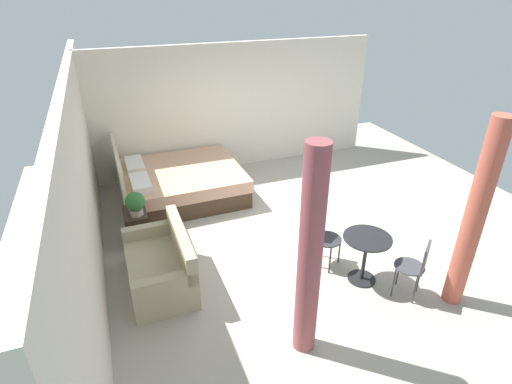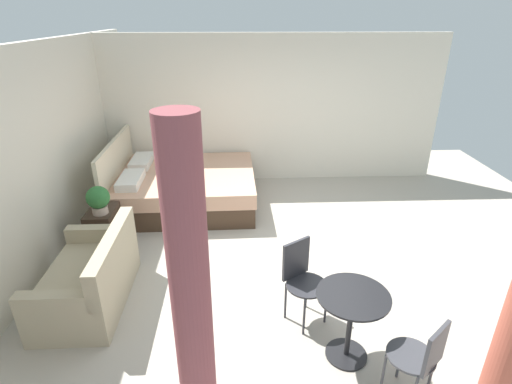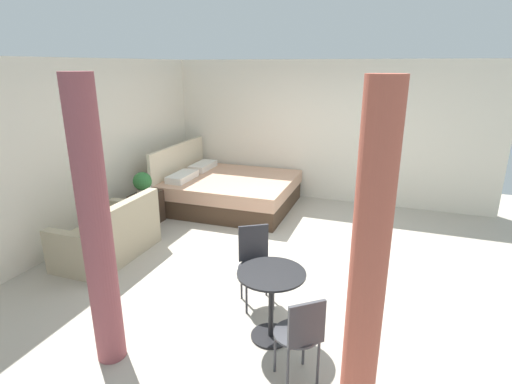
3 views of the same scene
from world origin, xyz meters
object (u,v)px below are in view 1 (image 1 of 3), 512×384
potted_plant (135,203)px  vase (131,204)px  cafe_chair_near_window (322,232)px  couch (162,267)px  cafe_chair_near_couch (416,265)px  balcony_table (366,251)px  nightstand (137,227)px  bed (178,182)px

potted_plant → vase: size_ratio=2.31×
potted_plant → cafe_chair_near_window: potted_plant is taller
couch → cafe_chair_near_couch: 3.37m
balcony_table → cafe_chair_near_couch: bearing=-140.7°
nightstand → cafe_chair_near_window: cafe_chair_near_window is taller
potted_plant → cafe_chair_near_window: size_ratio=0.43×
bed → balcony_table: 3.89m
couch → cafe_chair_near_couch: bearing=-114.7°
bed → vase: size_ratio=13.77×
potted_plant → cafe_chair_near_couch: (-2.50, -3.24, -0.24)m
couch → nightstand: bearing=10.4°
balcony_table → cafe_chair_near_window: 0.67m
cafe_chair_near_window → cafe_chair_near_couch: (-1.07, -0.79, -0.01)m
bed → balcony_table: size_ratio=3.21×
couch → vase: size_ratio=8.46×
potted_plant → vase: 0.26m
nightstand → bed: bearing=-35.6°
nightstand → cafe_chair_near_couch: size_ratio=0.64×
bed → vase: bed is taller
balcony_table → cafe_chair_near_window: bearing=33.3°
couch → potted_plant: 1.20m
nightstand → cafe_chair_near_window: bearing=-121.5°
vase → cafe_chair_near_couch: 4.28m
couch → balcony_table: (-0.89, -2.64, 0.21)m
bed → couch: size_ratio=1.63×
couch → balcony_table: couch is taller
potted_plant → bed: bearing=-32.7°
cafe_chair_near_couch → couch: bearing=65.3°
bed → nightstand: bed is taller
vase → potted_plant: bearing=-163.7°
balcony_table → cafe_chair_near_couch: cafe_chair_near_couch is taller
bed → potted_plant: 1.71m
balcony_table → couch: bearing=71.3°
bed → vase: 1.54m
potted_plant → cafe_chair_near_window: 2.85m
bed → nightstand: (-1.29, 0.92, -0.03)m
vase → bed: bearing=-39.3°
couch → cafe_chair_near_window: 2.31m
bed → cafe_chair_near_couch: size_ratio=2.71×
potted_plant → cafe_chair_near_couch: 4.10m
potted_plant → balcony_table: 3.46m
bed → vase: (-1.17, 0.95, 0.32)m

